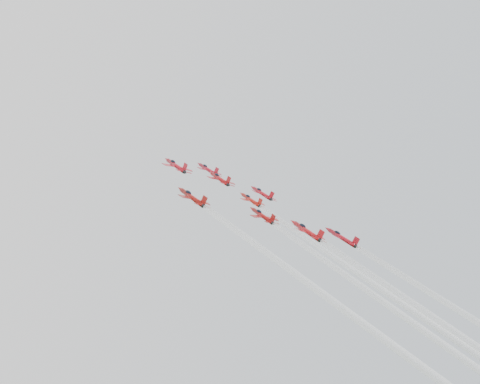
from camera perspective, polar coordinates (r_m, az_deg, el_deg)
jet_lead at (r=175.33m, az=-3.48°, el=2.45°), size 9.65×11.79×9.23m
jet_row2_left at (r=158.23m, az=-6.88°, el=2.85°), size 10.27×12.54×9.83m
jet_row2_center at (r=165.86m, az=-2.22°, el=1.46°), size 10.19×12.45×9.75m
jet_row2_right at (r=171.41m, az=2.32°, el=-0.10°), size 9.80×11.98×9.38m
jet_center at (r=120.91m, az=11.07°, el=-7.65°), size 8.50×73.92×57.47m
jet_rear_farleft at (r=89.22m, az=6.75°, el=-10.39°), size 9.09×79.13×61.52m
jet_rear_left at (r=106.33m, az=14.39°, el=-10.90°), size 8.64×75.17×58.45m
jet_rear_right at (r=109.87m, az=23.19°, el=-14.34°), size 10.45×90.97×70.73m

